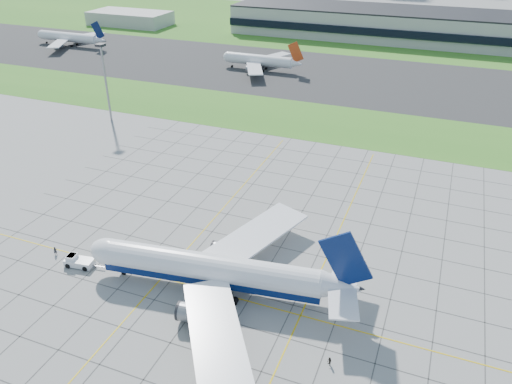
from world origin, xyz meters
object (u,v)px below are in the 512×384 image
at_px(crew_near, 55,251).
at_px(pushback_tug, 78,261).
at_px(airliner, 213,270).
at_px(distant_jet_0, 69,37).
at_px(distant_jet_1, 260,60).
at_px(crew_far, 329,361).
at_px(light_mast, 105,73).

bearing_deg(crew_near, pushback_tug, -61.35).
height_order(airliner, distant_jet_0, airliner).
height_order(pushback_tug, distant_jet_0, distant_jet_0).
bearing_deg(distant_jet_1, pushback_tug, -83.07).
bearing_deg(crew_near, distant_jet_0, 77.73).
bearing_deg(crew_far, light_mast, -168.84).
bearing_deg(crew_far, airliner, -151.78).
bearing_deg(light_mast, crew_near, -62.43).
height_order(crew_near, distant_jet_1, distant_jet_1).
relative_size(pushback_tug, distant_jet_1, 0.20).
bearing_deg(airliner, distant_jet_0, 128.56).
xyz_separation_m(airliner, crew_near, (-35.15, -2.18, -3.66)).
relative_size(light_mast, pushback_tug, 3.04).
bearing_deg(light_mast, airliner, -43.07).
height_order(airliner, crew_near, airliner).
distance_m(light_mast, crew_far, 122.86).
xyz_separation_m(light_mast, crew_far, (95.37, -75.90, -15.40)).
bearing_deg(crew_far, distant_jet_1, 164.51).
xyz_separation_m(airliner, distant_jet_0, (-157.34, 150.06, -0.09)).
bearing_deg(distant_jet_0, crew_far, -41.29).
xyz_separation_m(crew_far, distant_jet_0, (-181.79, 159.67, 3.71)).
xyz_separation_m(airliner, pushback_tug, (-28.39, -3.41, -3.55)).
xyz_separation_m(pushback_tug, distant_jet_0, (-128.94, 153.48, 3.46)).
xyz_separation_m(light_mast, distant_jet_0, (-86.43, 83.77, -11.70)).
height_order(crew_far, distant_jet_0, distant_jet_0).
relative_size(airliner, distant_jet_1, 1.25).
bearing_deg(pushback_tug, light_mast, 113.58).
bearing_deg(pushback_tug, airliner, -0.95).
xyz_separation_m(light_mast, airliner, (70.91, -66.29, -11.60)).
distance_m(airliner, pushback_tug, 28.82).
relative_size(pushback_tug, distant_jet_0, 0.20).
bearing_deg(airliner, light_mast, 129.13).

